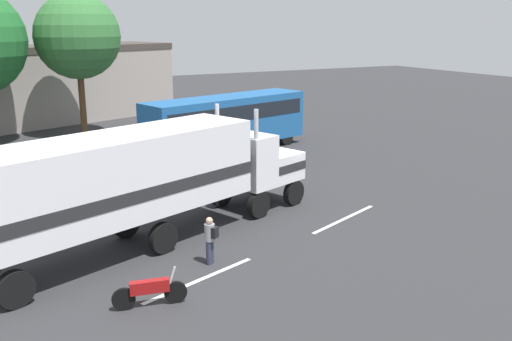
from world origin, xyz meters
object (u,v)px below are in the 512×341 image
Objects in this scene: semi_truck at (143,177)px; tree_center at (77,37)px; parked_bus at (227,119)px; person_bystander at (210,239)px; motorcycle at (150,291)px.

tree_center reaches higher than semi_truck.
semi_truck is 1.25× the size of parked_bus.
parked_bus is at bearing 63.17° from person_bystander.
semi_truck is 6.76× the size of motorcycle.
parked_bus reaches higher than person_bystander.
tree_center is (-6.75, 9.24, 4.75)m from parked_bus.
motorcycle is (-10.26, -16.91, -1.58)m from parked_bus.
parked_bus is at bearing 54.01° from semi_truck.
semi_truck is at bearing 116.63° from person_bystander.
parked_bus is 19.84m from motorcycle.
semi_truck reaches higher than motorcycle.
parked_bus is 5.40× the size of motorcycle.
semi_truck is 15.24m from parked_bus.
parked_bus is at bearing 58.75° from motorcycle.
semi_truck reaches higher than person_bystander.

